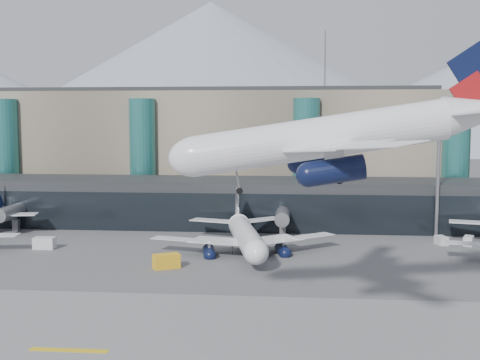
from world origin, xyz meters
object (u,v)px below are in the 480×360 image
object	(u,v)px
veh_a	(44,243)
veh_h	(166,261)
hero_jet	(355,123)
veh_g	(441,240)
jet_parked_mid	(244,227)
lightmast_mid	(438,164)
veh_d	(469,241)

from	to	relation	value
veh_a	veh_h	distance (m)	27.29
hero_jet	veh_g	xyz separation A→B (m)	(20.95, 49.11, -21.69)
jet_parked_mid	veh_g	world-z (taller)	jet_parked_mid
veh_a	veh_h	bearing A→B (deg)	-27.28
veh_a	lightmast_mid	bearing A→B (deg)	12.08
veh_g	veh_a	bearing A→B (deg)	-96.19
hero_jet	veh_g	world-z (taller)	hero_jet
veh_a	veh_h	world-z (taller)	veh_h
lightmast_mid	veh_h	world-z (taller)	lightmast_mid
jet_parked_mid	veh_a	xyz separation A→B (m)	(-35.49, -1.69, -3.11)
hero_jet	veh_a	world-z (taller)	hero_jet
veh_d	veh_h	bearing A→B (deg)	136.09
veh_h	jet_parked_mid	bearing A→B (deg)	22.07
veh_h	veh_g	bearing A→B (deg)	-3.93
veh_d	veh_g	world-z (taller)	veh_d
jet_parked_mid	veh_h	xyz separation A→B (m)	(-10.93, -13.58, -3.05)
lightmast_mid	hero_jet	bearing A→B (deg)	-111.04
lightmast_mid	jet_parked_mid	distance (m)	40.99
veh_h	hero_jet	bearing A→B (deg)	-75.71
hero_jet	veh_g	size ratio (longest dim) A/B	13.76
hero_jet	veh_a	size ratio (longest dim) A/B	10.19
veh_a	veh_d	size ratio (longest dim) A/B	1.26
jet_parked_mid	veh_d	distance (m)	41.58
veh_g	hero_jet	bearing A→B (deg)	-37.31
veh_g	veh_h	distance (m)	51.54
jet_parked_mid	veh_a	distance (m)	35.67
hero_jet	veh_h	distance (m)	43.10
lightmast_mid	jet_parked_mid	xyz separation A→B (m)	(-36.47, -15.65, -10.27)
lightmast_mid	veh_h	bearing A→B (deg)	-148.35
veh_d	veh_h	xyz separation A→B (m)	(-51.53, -21.91, 0.27)
veh_g	lightmast_mid	bearing A→B (deg)	159.92
jet_parked_mid	veh_g	xyz separation A→B (m)	(35.72, 8.33, -3.35)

